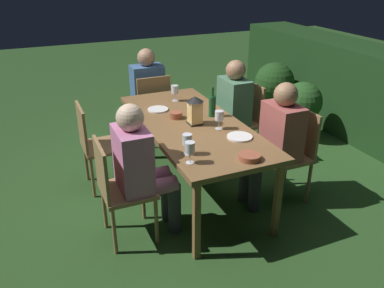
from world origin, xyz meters
The scene contains 23 objects.
ground_plane centered at (0.00, 0.00, 0.00)m, with size 16.00×16.00×0.00m, color #26471E.
dining_table centered at (0.00, 0.00, 0.68)m, with size 1.97×0.85×0.73m.
chair_head_near centered at (-1.23, 0.00, 0.49)m, with size 0.40×0.42×0.87m.
person_in_blue centered at (-1.43, 0.00, 0.64)m, with size 0.48×0.38×1.15m.
chair_side_right_a centered at (-0.44, 0.82, 0.49)m, with size 0.42×0.40×0.87m.
person_in_green centered at (-0.44, 0.62, 0.64)m, with size 0.38×0.47×1.15m.
chair_side_right_b centered at (0.44, 0.82, 0.49)m, with size 0.42×0.40×0.87m.
person_in_rust centered at (0.44, 0.62, 0.64)m, with size 0.38×0.47×1.15m.
chair_side_left_b centered at (0.44, -0.82, 0.49)m, with size 0.42×0.40×0.87m.
person_in_pink centered at (0.44, -0.62, 0.64)m, with size 0.38×0.47×1.15m.
chair_side_left_a centered at (-0.44, -0.82, 0.49)m, with size 0.42×0.40×0.87m.
lantern_centerpiece centered at (0.04, 0.01, 0.88)m, with size 0.15×0.15×0.27m.
green_bottle_on_table centered at (-0.08, 0.24, 0.84)m, with size 0.07×0.07×0.29m.
wine_glass_a centered at (0.58, -0.29, 0.85)m, with size 0.08×0.08×0.17m.
wine_glass_b centered at (-0.63, 0.08, 0.85)m, with size 0.08×0.08×0.17m.
wine_glass_c centered at (0.72, -0.33, 0.85)m, with size 0.08×0.08×0.17m.
wine_glass_d centered at (0.23, 0.16, 0.85)m, with size 0.08×0.08×0.17m.
plate_a centered at (0.47, 0.24, 0.74)m, with size 0.22×0.22×0.01m, color white.
plate_b centered at (-0.44, -0.18, 0.74)m, with size 0.21×0.21×0.01m, color white.
bowl_olives centered at (0.85, 0.11, 0.75)m, with size 0.17×0.17×0.04m.
bowl_bread centered at (-0.17, -0.09, 0.76)m, with size 0.12×0.12×0.06m.
potted_plant_by_hedge centered at (-1.40, 1.87, 0.48)m, with size 0.55×0.55×0.79m.
potted_plant_corner centered at (-0.62, 1.75, 0.41)m, with size 0.49×0.49×0.74m.
Camera 1 is at (3.12, -1.34, 2.11)m, focal length 37.20 mm.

